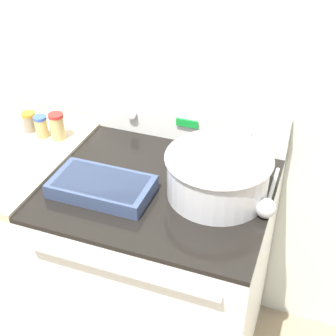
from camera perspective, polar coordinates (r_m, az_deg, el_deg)
kitchen_wall at (r=1.83m, az=3.43°, el=13.32°), size 8.00×0.05×2.50m
stove_range at (r=1.98m, az=-0.74°, el=-12.62°), size 0.79×0.73×0.92m
control_panel at (r=1.88m, az=2.63°, el=5.68°), size 0.79×0.07×0.16m
side_counter at (r=2.21m, az=-16.29°, el=-7.91°), size 0.47×0.70×0.93m
mixing_bowl at (r=1.58m, az=6.10°, el=-0.63°), size 0.36×0.36×0.16m
casserole_dish at (r=1.63m, az=-8.07°, el=-2.18°), size 0.35×0.19×0.05m
ladle at (r=1.56m, az=11.93°, el=-4.47°), size 0.07×0.31×0.07m
spice_jar_red_cap at (r=1.93m, az=-13.35°, el=4.99°), size 0.06×0.06×0.11m
spice_jar_blue_cap at (r=1.96m, az=-15.19°, el=4.92°), size 0.05×0.05×0.09m
spice_jar_orange_cap at (r=2.02m, az=-16.52°, el=5.45°), size 0.06×0.06×0.08m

